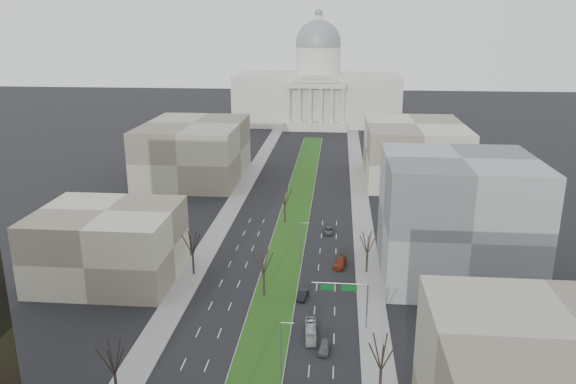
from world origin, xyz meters
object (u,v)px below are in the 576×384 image
Objects in this scene: car_red at (340,263)px; car_grey_far at (328,230)px; car_black at (303,295)px; box_van at (311,331)px; car_grey_near at (324,347)px.

car_grey_far is (-2.80, 19.05, -0.14)m from car_red.
car_black is 34.06m from car_grey_far.
car_grey_far is (3.88, 33.83, -0.02)m from car_black.
box_van is at bearing -72.30° from car_black.
car_grey_near is at bearing -66.86° from car_black.
box_van is at bearing 124.18° from car_grey_near.
box_van reaches higher than car_red.
box_van is at bearing -94.25° from car_grey_far.
car_red is 0.78× the size of box_van.
car_grey_near reaches higher than car_black.
car_red is 28.03m from box_van.
car_black is at bearing 108.54° from car_grey_near.
car_grey_far is at bearing 84.28° from box_van.
car_grey_far is 0.67× the size of box_van.
car_grey_near is at bearing -91.46° from car_grey_far.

